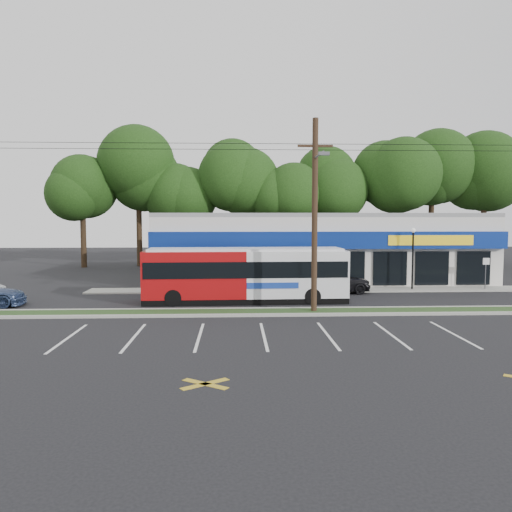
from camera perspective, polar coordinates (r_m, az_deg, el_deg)
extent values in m
plane|color=black|center=(25.07, 0.14, -7.00)|extent=(120.00, 120.00, 0.00)
cube|color=#213C18|center=(26.04, 0.05, -6.43)|extent=(40.00, 1.60, 0.12)
cube|color=#9E9E93|center=(25.21, 0.13, -6.77)|extent=(40.00, 0.25, 0.14)
cube|color=#9E9E93|center=(26.87, -0.03, -6.07)|extent=(40.00, 0.25, 0.14)
cube|color=#9E9E93|center=(34.45, 7.83, -3.84)|extent=(32.00, 2.20, 0.10)
cube|color=silver|center=(41.16, 6.82, 0.93)|extent=(25.00, 12.00, 5.00)
cube|color=navy|center=(34.97, 8.47, 1.79)|extent=(25.00, 0.50, 1.20)
cube|color=black|center=(35.30, 8.38, -1.44)|extent=(24.00, 0.12, 2.40)
cube|color=gold|center=(36.68, 19.36, 1.71)|extent=(6.00, 0.06, 0.70)
cube|color=gray|center=(41.09, 6.85, 4.63)|extent=(25.00, 12.00, 0.30)
cylinder|color=#2D2313|center=(25.88, 6.72, 4.47)|extent=(0.30, 0.30, 10.00)
cube|color=#2D2313|center=(26.14, 6.79, 12.38)|extent=(1.80, 0.12, 0.12)
cylinder|color=#59595E|center=(24.89, 7.23, 11.40)|extent=(0.10, 2.40, 0.10)
cube|color=#59595E|center=(23.60, 7.76, 11.53)|extent=(0.50, 0.25, 0.15)
cylinder|color=black|center=(25.86, 0.05, 12.73)|extent=(50.00, 0.02, 0.02)
cylinder|color=black|center=(25.81, 0.05, 12.07)|extent=(50.00, 0.02, 0.02)
cylinder|color=black|center=(35.60, 17.47, -0.57)|extent=(0.12, 0.12, 4.00)
sphere|color=silver|center=(35.49, 17.54, 2.81)|extent=(0.30, 0.30, 0.30)
cylinder|color=#59595E|center=(37.50, 24.75, -1.92)|extent=(0.06, 0.06, 2.20)
cube|color=white|center=(37.37, 24.82, -0.55)|extent=(0.45, 0.04, 0.45)
cylinder|color=black|center=(52.75, -18.82, 1.87)|extent=(0.56, 0.56, 5.72)
sphere|color=black|center=(52.83, -18.97, 7.94)|extent=(6.76, 6.76, 6.76)
cylinder|color=black|center=(51.56, -13.48, 1.93)|extent=(0.56, 0.56, 5.72)
sphere|color=black|center=(51.64, -13.60, 8.14)|extent=(6.76, 6.76, 6.76)
cylinder|color=black|center=(50.84, -7.94, 1.98)|extent=(0.56, 0.56, 5.72)
sphere|color=black|center=(50.92, -8.01, 8.27)|extent=(6.76, 6.76, 6.76)
cylinder|color=black|center=(50.60, -2.29, 2.00)|extent=(0.56, 0.56, 5.72)
sphere|color=black|center=(50.68, -2.31, 8.33)|extent=(6.76, 6.76, 6.76)
cylinder|color=black|center=(50.86, 3.35, 2.01)|extent=(0.56, 0.56, 5.72)
sphere|color=black|center=(50.93, 3.38, 8.31)|extent=(6.76, 6.76, 6.76)
cylinder|color=black|center=(51.60, 8.89, 2.00)|extent=(0.56, 0.56, 5.72)
sphere|color=black|center=(51.67, 8.96, 8.20)|extent=(6.76, 6.76, 6.76)
cylinder|color=black|center=(52.80, 14.22, 1.97)|extent=(0.56, 0.56, 5.72)
sphere|color=black|center=(52.88, 14.33, 8.03)|extent=(6.76, 6.76, 6.76)
cylinder|color=black|center=(54.44, 19.27, 1.93)|extent=(0.56, 0.56, 5.72)
sphere|color=black|center=(54.52, 19.42, 7.81)|extent=(6.76, 6.76, 6.76)
cylinder|color=black|center=(56.48, 23.99, 1.88)|extent=(0.56, 0.56, 5.72)
sphere|color=black|center=(56.55, 24.17, 7.54)|extent=(6.76, 6.76, 6.76)
cube|color=#9C0C0E|center=(29.24, -6.98, -2.04)|extent=(5.97, 2.63, 2.70)
cube|color=white|center=(29.54, 4.53, -1.95)|extent=(5.97, 2.63, 2.70)
cube|color=black|center=(29.45, -1.19, -4.91)|extent=(11.86, 2.76, 0.34)
cube|color=black|center=(29.21, -1.20, -1.38)|extent=(11.63, 2.86, 0.93)
cube|color=black|center=(30.11, 10.14, -1.56)|extent=(0.12, 2.09, 1.38)
cube|color=#193899|center=(28.20, 1.93, -3.40)|extent=(2.95, 0.12, 0.34)
cube|color=white|center=(29.12, -1.20, 0.74)|extent=(11.27, 2.55, 0.18)
cylinder|color=black|center=(28.40, -9.46, -4.75)|extent=(0.95, 0.30, 0.94)
cylinder|color=black|center=(30.58, -9.07, -4.09)|extent=(0.95, 0.30, 0.94)
cylinder|color=black|center=(28.76, 6.48, -4.60)|extent=(0.95, 0.30, 0.94)
cylinder|color=black|center=(30.91, 5.72, -3.97)|extent=(0.95, 0.30, 0.94)
imported|color=black|center=(33.22, 8.68, -2.76)|extent=(5.14, 2.46, 1.69)
imported|color=white|center=(31.06, 4.62, -3.18)|extent=(0.75, 0.73, 1.74)
imported|color=beige|center=(32.91, 3.74, -2.86)|extent=(0.91, 0.78, 1.62)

